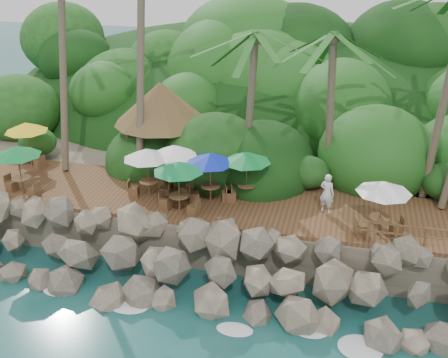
# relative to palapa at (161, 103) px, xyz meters

# --- Properties ---
(ground) EXTENTS (140.00, 140.00, 0.00)m
(ground) POSITION_rel_palapa_xyz_m (4.25, -9.47, -5.79)
(ground) COLOR #19514F
(ground) RESTS_ON ground
(land_base) EXTENTS (32.00, 25.20, 2.10)m
(land_base) POSITION_rel_palapa_xyz_m (4.25, 6.53, -4.74)
(land_base) COLOR gray
(land_base) RESTS_ON ground
(jungle_hill) EXTENTS (44.80, 28.00, 15.40)m
(jungle_hill) POSITION_rel_palapa_xyz_m (4.25, 14.03, -5.79)
(jungle_hill) COLOR #143811
(jungle_hill) RESTS_ON ground
(seawall) EXTENTS (29.00, 4.00, 2.30)m
(seawall) POSITION_rel_palapa_xyz_m (4.25, -7.47, -4.64)
(seawall) COLOR gray
(seawall) RESTS_ON ground
(terrace) EXTENTS (26.00, 5.00, 0.20)m
(terrace) POSITION_rel_palapa_xyz_m (4.25, -3.47, -3.59)
(terrace) COLOR brown
(terrace) RESTS_ON land_base
(jungle_foliage) EXTENTS (44.00, 16.00, 12.00)m
(jungle_foliage) POSITION_rel_palapa_xyz_m (4.25, 5.53, -5.79)
(jungle_foliage) COLOR #143811
(jungle_foliage) RESTS_ON ground
(foam_line) EXTENTS (25.20, 0.80, 0.06)m
(foam_line) POSITION_rel_palapa_xyz_m (4.25, -9.17, -5.76)
(foam_line) COLOR white
(foam_line) RESTS_ON ground
(palapa) EXTENTS (5.01, 5.01, 4.60)m
(palapa) POSITION_rel_palapa_xyz_m (0.00, 0.00, 0.00)
(palapa) COLOR brown
(palapa) RESTS_ON ground
(dining_clusters) EXTENTS (25.27, 5.47, 2.45)m
(dining_clusters) POSITION_rel_palapa_xyz_m (3.21, -3.72, -1.45)
(dining_clusters) COLOR brown
(dining_clusters) RESTS_ON terrace
(waiter) EXTENTS (0.81, 0.68, 1.88)m
(waiter) POSITION_rel_palapa_xyz_m (9.01, -3.53, -2.55)
(waiter) COLOR white
(waiter) RESTS_ON terrace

